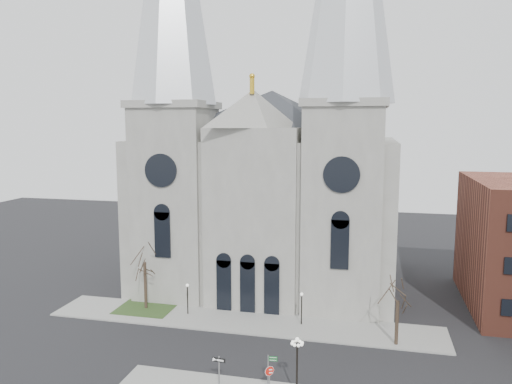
% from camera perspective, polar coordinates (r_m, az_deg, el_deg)
% --- Properties ---
extents(ground, '(160.00, 160.00, 0.00)m').
position_cam_1_polar(ground, '(42.71, -5.66, -20.06)').
color(ground, black).
rests_on(ground, ground).
extents(sidewalk_far, '(40.00, 6.00, 0.14)m').
position_cam_1_polar(sidewalk_far, '(52.22, -1.63, -14.55)').
color(sidewalk_far, gray).
rests_on(sidewalk_far, ground).
extents(grass_patch, '(6.00, 5.00, 0.18)m').
position_cam_1_polar(grass_patch, '(56.70, -12.45, -12.86)').
color(grass_patch, '#2C421C').
rests_on(grass_patch, ground).
extents(cathedral, '(33.00, 26.66, 54.00)m').
position_cam_1_polar(cathedral, '(59.83, 1.23, 6.43)').
color(cathedral, gray).
rests_on(cathedral, ground).
extents(tree_left, '(3.20, 3.20, 7.50)m').
position_cam_1_polar(tree_left, '(55.01, -12.62, -7.50)').
color(tree_left, black).
rests_on(tree_left, ground).
extents(tree_right, '(3.20, 3.20, 6.00)m').
position_cam_1_polar(tree_right, '(47.33, 15.90, -11.58)').
color(tree_right, black).
rests_on(tree_right, ground).
extents(ped_lamp_left, '(0.32, 0.32, 3.26)m').
position_cam_1_polar(ped_lamp_left, '(53.61, -7.84, -11.43)').
color(ped_lamp_left, black).
rests_on(ped_lamp_left, sidewalk_far).
extents(ped_lamp_right, '(0.32, 0.32, 3.26)m').
position_cam_1_polar(ped_lamp_right, '(50.75, 5.23, -12.52)').
color(ped_lamp_right, black).
rests_on(ped_lamp_right, sidewalk_far).
extents(stop_sign, '(0.75, 0.27, 2.17)m').
position_cam_1_polar(stop_sign, '(39.05, 1.55, -20.03)').
color(stop_sign, slate).
rests_on(stop_sign, sidewalk_near).
extents(globe_lamp, '(1.28, 1.28, 4.59)m').
position_cam_1_polar(globe_lamp, '(38.15, 4.71, -18.56)').
color(globe_lamp, black).
rests_on(globe_lamp, sidewalk_near).
extents(one_way_sign, '(1.05, 0.15, 2.39)m').
position_cam_1_polar(one_way_sign, '(40.07, -4.24, -19.24)').
color(one_way_sign, slate).
rests_on(one_way_sign, sidewalk_near).
extents(street_name_sign, '(0.75, 0.15, 2.36)m').
position_cam_1_polar(street_name_sign, '(40.32, 1.52, -19.38)').
color(street_name_sign, slate).
rests_on(street_name_sign, sidewalk_near).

